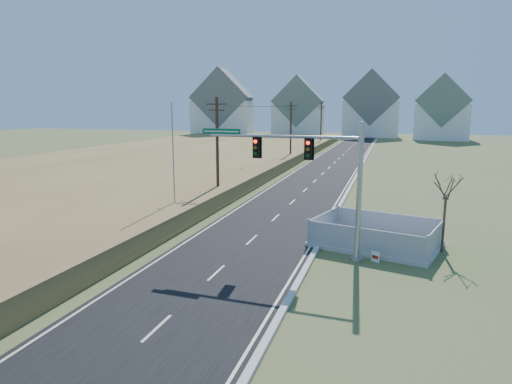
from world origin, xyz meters
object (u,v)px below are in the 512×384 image
Objects in this scene: traffic_signal_mast at (324,176)px; flagpole at (174,174)px; fence_enclosure at (376,241)px; bare_tree at (447,185)px; open_sign at (375,257)px.

flagpole is (-11.62, 5.54, -1.14)m from traffic_signal_mast.
fence_enclosure is (2.76, 2.94, -4.23)m from traffic_signal_mast.
flagpole reaches higher than bare_tree.
traffic_signal_mast is 16.17× the size of open_sign.
traffic_signal_mast is 1.94× the size of bare_tree.
bare_tree reaches higher than fence_enclosure.
traffic_signal_mast reaches higher than fence_enclosure.
flagpole is 1.77× the size of bare_tree.
bare_tree is at bearing 15.00° from fence_enclosure.
bare_tree is (6.43, 2.91, -0.67)m from traffic_signal_mast.
traffic_signal_mast is 5.10m from open_sign.
open_sign is 0.12× the size of bare_tree.
bare_tree is at bearing -8.27° from flagpole.
open_sign is at bearing 2.40° from traffic_signal_mast.
fence_enclosure is 1.67× the size of bare_tree.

